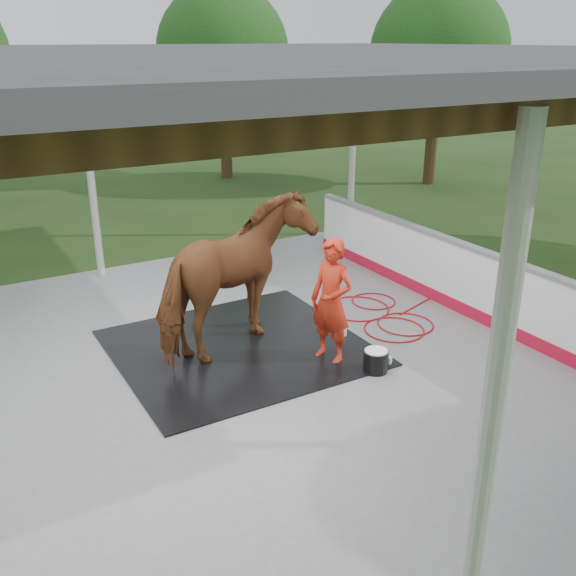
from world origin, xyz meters
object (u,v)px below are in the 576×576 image
horse (237,278)px  handler (331,301)px  wash_bucket (376,360)px  dasher_board (464,280)px

horse → handler: size_ratio=1.45×
horse → wash_bucket: bearing=-164.9°
dasher_board → horse: (-3.71, 0.62, 0.54)m
dasher_board → wash_bucket: bearing=-159.6°
horse → handler: horse is taller
dasher_board → handler: size_ratio=4.64×
handler → dasher_board: bearing=75.4°
wash_bucket → dasher_board: bearing=20.4°
horse → wash_bucket: size_ratio=7.54×
dasher_board → horse: 3.80m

